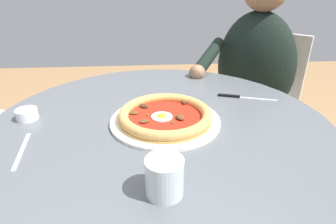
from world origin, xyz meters
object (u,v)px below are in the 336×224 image
at_px(steak_knife, 238,97).
at_px(fork_utensil, 22,151).
at_px(dining_table, 161,163).
at_px(pizza_on_plate, 165,116).
at_px(diner_person, 249,102).
at_px(water_glass, 164,179).
at_px(ramekin_capers, 27,114).
at_px(cafe_chair_diner, 259,96).

bearing_deg(steak_knife, fork_utensil, 114.32).
bearing_deg(fork_utensil, dining_table, -69.27).
distance_m(pizza_on_plate, diner_person, 0.75).
xyz_separation_m(water_glass, steak_knife, (0.47, -0.30, -0.03)).
xyz_separation_m(pizza_on_plate, water_glass, (-0.30, 0.02, 0.02)).
bearing_deg(fork_utensil, diner_person, -51.80).
height_order(water_glass, ramekin_capers, water_glass).
xyz_separation_m(steak_knife, fork_utensil, (-0.29, 0.65, -0.00)).
bearing_deg(water_glass, fork_utensil, 63.50).
relative_size(steak_knife, diner_person, 0.17).
xyz_separation_m(fork_utensil, diner_person, (0.67, -0.85, -0.19)).
relative_size(dining_table, diner_person, 0.89).
bearing_deg(diner_person, pizza_on_plate, 138.63).
bearing_deg(ramekin_capers, diner_person, -61.50).
relative_size(steak_knife, ramekin_capers, 3.15).
relative_size(water_glass, diner_person, 0.07).
relative_size(water_glass, ramekin_capers, 1.26).
bearing_deg(steak_knife, cafe_chair_diner, -31.74).
xyz_separation_m(dining_table, cafe_chair_diner, (0.64, -0.59, -0.05)).
height_order(dining_table, water_glass, water_glass).
xyz_separation_m(ramekin_capers, fork_utensil, (-0.18, -0.05, -0.02)).
relative_size(pizza_on_plate, ramekin_capers, 5.14).
xyz_separation_m(dining_table, diner_person, (0.53, -0.49, -0.03)).
xyz_separation_m(pizza_on_plate, diner_person, (0.54, -0.47, -0.21)).
bearing_deg(diner_person, water_glass, 149.50).
height_order(dining_table, pizza_on_plate, pizza_on_plate).
height_order(dining_table, cafe_chair_diner, cafe_chair_diner).
bearing_deg(pizza_on_plate, water_glass, 175.92).
relative_size(pizza_on_plate, fork_utensil, 1.95).
xyz_separation_m(water_glass, ramekin_capers, (0.35, 0.40, -0.02)).
distance_m(dining_table, water_glass, 0.37).
height_order(water_glass, fork_utensil, water_glass).
relative_size(ramekin_capers, cafe_chair_diner, 0.08).
relative_size(fork_utensil, diner_person, 0.15).
height_order(pizza_on_plate, cafe_chair_diner, cafe_chair_diner).
bearing_deg(steak_knife, water_glass, 147.43).
height_order(pizza_on_plate, steak_knife, pizza_on_plate).
bearing_deg(diner_person, ramekin_capers, 118.50).
xyz_separation_m(pizza_on_plate, fork_utensil, (-0.13, 0.37, -0.02)).
relative_size(steak_knife, fork_utensil, 1.20).
bearing_deg(diner_person, dining_table, 137.34).
bearing_deg(fork_utensil, pizza_on_plate, -71.01).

